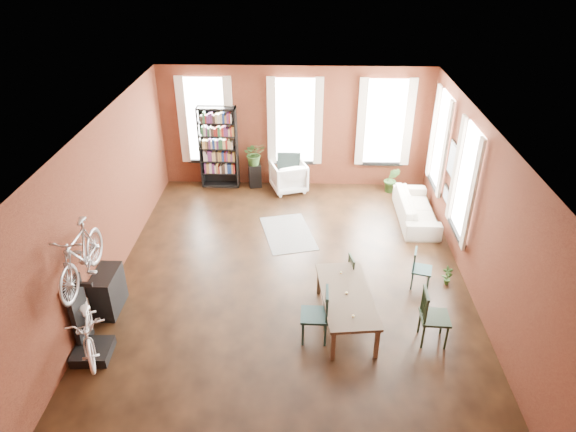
{
  "coord_description": "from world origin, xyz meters",
  "views": [
    {
      "loc": [
        0.26,
        -8.2,
        6.23
      ],
      "look_at": [
        -0.05,
        0.6,
        1.19
      ],
      "focal_mm": 32.0,
      "sensor_mm": 36.0,
      "label": 1
    }
  ],
  "objects_px": {
    "dining_chair_d": "(422,269)",
    "dining_chair_b": "(343,276)",
    "plant_stand": "(255,175)",
    "bicycle_floor": "(84,308)",
    "dining_chair_c": "(435,317)",
    "cream_sofa": "(417,205)",
    "console_table": "(108,291)",
    "bookshelf": "(219,148)",
    "dining_table": "(346,308)",
    "bike_trainer": "(93,352)",
    "white_armchair": "(288,175)",
    "dining_chair_a": "(314,315)"
  },
  "relations": [
    {
      "from": "bicycle_floor",
      "to": "dining_chair_a",
      "type": "bearing_deg",
      "value": -14.81
    },
    {
      "from": "cream_sofa",
      "to": "console_table",
      "type": "xyz_separation_m",
      "value": [
        -6.23,
        -3.5,
        -0.01
      ]
    },
    {
      "from": "bike_trainer",
      "to": "bicycle_floor",
      "type": "distance_m",
      "value": 0.9
    },
    {
      "from": "dining_table",
      "to": "bicycle_floor",
      "type": "xyz_separation_m",
      "value": [
        -4.19,
        -0.93,
        0.67
      ]
    },
    {
      "from": "dining_chair_b",
      "to": "bookshelf",
      "type": "relative_size",
      "value": 0.36
    },
    {
      "from": "dining_chair_c",
      "to": "bookshelf",
      "type": "distance_m",
      "value": 7.38
    },
    {
      "from": "dining_chair_c",
      "to": "plant_stand",
      "type": "relative_size",
      "value": 1.6
    },
    {
      "from": "cream_sofa",
      "to": "bike_trainer",
      "type": "xyz_separation_m",
      "value": [
        -6.12,
        -4.69,
        -0.32
      ]
    },
    {
      "from": "plant_stand",
      "to": "bicycle_floor",
      "type": "relative_size",
      "value": 0.39
    },
    {
      "from": "dining_chair_d",
      "to": "cream_sofa",
      "type": "relative_size",
      "value": 0.39
    },
    {
      "from": "dining_chair_c",
      "to": "bike_trainer",
      "type": "xyz_separation_m",
      "value": [
        -5.66,
        -0.56,
        -0.43
      ]
    },
    {
      "from": "dining_chair_c",
      "to": "bookshelf",
      "type": "xyz_separation_m",
      "value": [
        -4.48,
        5.84,
        0.59
      ]
    },
    {
      "from": "dining_chair_b",
      "to": "dining_chair_c",
      "type": "height_order",
      "value": "dining_chair_c"
    },
    {
      "from": "dining_chair_d",
      "to": "white_armchair",
      "type": "height_order",
      "value": "white_armchair"
    },
    {
      "from": "dining_chair_d",
      "to": "dining_chair_b",
      "type": "bearing_deg",
      "value": 114.61
    },
    {
      "from": "white_armchair",
      "to": "bike_trainer",
      "type": "distance_m",
      "value": 6.9
    },
    {
      "from": "cream_sofa",
      "to": "bicycle_floor",
      "type": "distance_m",
      "value": 7.71
    },
    {
      "from": "bike_trainer",
      "to": "dining_table",
      "type": "bearing_deg",
      "value": 12.86
    },
    {
      "from": "console_table",
      "to": "bicycle_floor",
      "type": "distance_m",
      "value": 1.31
    },
    {
      "from": "dining_chair_b",
      "to": "dining_chair_d",
      "type": "bearing_deg",
      "value": 87.18
    },
    {
      "from": "bike_trainer",
      "to": "console_table",
      "type": "relative_size",
      "value": 0.74
    },
    {
      "from": "dining_chair_d",
      "to": "console_table",
      "type": "relative_size",
      "value": 1.01
    },
    {
      "from": "console_table",
      "to": "dining_chair_d",
      "type": "bearing_deg",
      "value": 8.49
    },
    {
      "from": "dining_chair_b",
      "to": "white_armchair",
      "type": "bearing_deg",
      "value": -177.23
    },
    {
      "from": "cream_sofa",
      "to": "plant_stand",
      "type": "xyz_separation_m",
      "value": [
        -4.02,
        1.7,
        -0.09
      ]
    },
    {
      "from": "dining_chair_a",
      "to": "console_table",
      "type": "relative_size",
      "value": 1.25
    },
    {
      "from": "dining_chair_b",
      "to": "console_table",
      "type": "distance_m",
      "value": 4.35
    },
    {
      "from": "dining_chair_a",
      "to": "bike_trainer",
      "type": "relative_size",
      "value": 1.68
    },
    {
      "from": "dining_chair_c",
      "to": "cream_sofa",
      "type": "xyz_separation_m",
      "value": [
        0.47,
        4.14,
        -0.1
      ]
    },
    {
      "from": "dining_chair_d",
      "to": "bookshelf",
      "type": "distance_m",
      "value": 6.33
    },
    {
      "from": "dining_chair_b",
      "to": "bicycle_floor",
      "type": "distance_m",
      "value": 4.58
    },
    {
      "from": "dining_chair_a",
      "to": "plant_stand",
      "type": "relative_size",
      "value": 1.57
    },
    {
      "from": "bookshelf",
      "to": "plant_stand",
      "type": "distance_m",
      "value": 1.22
    },
    {
      "from": "white_armchair",
      "to": "console_table",
      "type": "xyz_separation_m",
      "value": [
        -3.12,
        -5.0,
        -0.04
      ]
    },
    {
      "from": "plant_stand",
      "to": "console_table",
      "type": "bearing_deg",
      "value": -113.06
    },
    {
      "from": "dining_table",
      "to": "white_armchair",
      "type": "xyz_separation_m",
      "value": [
        -1.19,
        5.23,
        0.12
      ]
    },
    {
      "from": "cream_sofa",
      "to": "dining_chair_a",
      "type": "bearing_deg",
      "value": 149.1
    },
    {
      "from": "dining_chair_c",
      "to": "bike_trainer",
      "type": "relative_size",
      "value": 1.72
    },
    {
      "from": "dining_chair_c",
      "to": "dining_chair_d",
      "type": "bearing_deg",
      "value": -0.87
    },
    {
      "from": "white_armchair",
      "to": "bike_trainer",
      "type": "xyz_separation_m",
      "value": [
        -3.02,
        -6.19,
        -0.35
      ]
    },
    {
      "from": "dining_chair_d",
      "to": "white_armchair",
      "type": "relative_size",
      "value": 0.92
    },
    {
      "from": "bookshelf",
      "to": "bike_trainer",
      "type": "bearing_deg",
      "value": -100.41
    },
    {
      "from": "dining_chair_c",
      "to": "cream_sofa",
      "type": "distance_m",
      "value": 4.16
    },
    {
      "from": "dining_chair_d",
      "to": "white_armchair",
      "type": "xyz_separation_m",
      "value": [
        -2.72,
        4.12,
        0.04
      ]
    },
    {
      "from": "dining_chair_b",
      "to": "bookshelf",
      "type": "height_order",
      "value": "bookshelf"
    },
    {
      "from": "bookshelf",
      "to": "plant_stand",
      "type": "relative_size",
      "value": 3.44
    },
    {
      "from": "dining_table",
      "to": "dining_chair_a",
      "type": "distance_m",
      "value": 0.71
    },
    {
      "from": "plant_stand",
      "to": "dining_chair_d",
      "type": "bearing_deg",
      "value": -49.97
    },
    {
      "from": "cream_sofa",
      "to": "bookshelf",
      "type": "bearing_deg",
      "value": 71.05
    },
    {
      "from": "dining_chair_b",
      "to": "bicycle_floor",
      "type": "height_order",
      "value": "bicycle_floor"
    }
  ]
}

